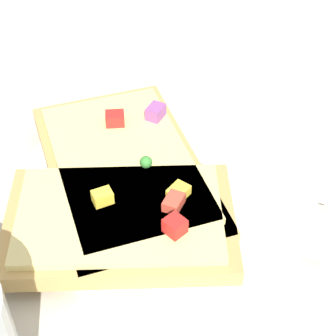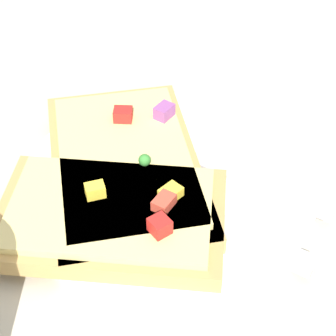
# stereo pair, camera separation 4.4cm
# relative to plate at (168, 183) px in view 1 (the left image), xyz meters

# --- Properties ---
(ground_plane) EXTENTS (4.00, 4.00, 0.00)m
(ground_plane) POSITION_rel_plate_xyz_m (0.00, 0.00, -0.01)
(ground_plane) COLOR #BCB29E
(plate) EXTENTS (0.24, 0.24, 0.01)m
(plate) POSITION_rel_plate_xyz_m (0.00, 0.00, 0.00)
(plate) COLOR white
(plate) RESTS_ON ground
(fork) EXTENTS (0.21, 0.09, 0.01)m
(fork) POSITION_rel_plate_xyz_m (-0.00, 0.03, 0.01)
(fork) COLOR #B7B7BC
(fork) RESTS_ON plate
(knife) EXTENTS (0.19, 0.09, 0.01)m
(knife) POSITION_rel_plate_xyz_m (0.06, -0.01, 0.01)
(knife) COLOR #B7B7BC
(knife) RESTS_ON plate
(pizza_slice_main) EXTENTS (0.22, 0.19, 0.03)m
(pizza_slice_main) POSITION_rel_plate_xyz_m (-0.02, -0.02, 0.02)
(pizza_slice_main) COLOR tan
(pizza_slice_main) RESTS_ON plate
(pizza_slice_corner) EXTENTS (0.19, 0.19, 0.03)m
(pizza_slice_corner) POSITION_rel_plate_xyz_m (0.02, -0.06, 0.02)
(pizza_slice_corner) COLOR tan
(pizza_slice_corner) RESTS_ON plate
(crumb_scatter) EXTENTS (0.12, 0.08, 0.01)m
(crumb_scatter) POSITION_rel_plate_xyz_m (-0.01, 0.02, 0.01)
(crumb_scatter) COLOR #A08C57
(crumb_scatter) RESTS_ON plate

